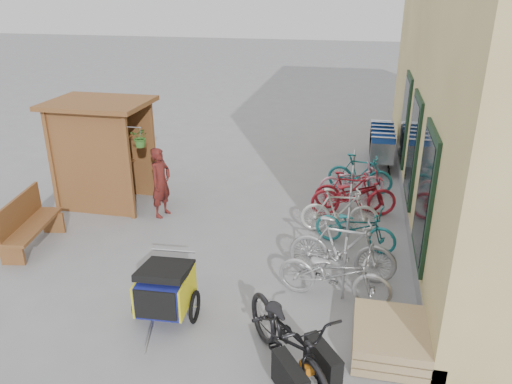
% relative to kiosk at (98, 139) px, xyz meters
% --- Properties ---
extents(ground, '(80.00, 80.00, 0.00)m').
position_rel_kiosk_xyz_m(ground, '(3.28, -2.47, -1.55)').
color(ground, gray).
extents(kiosk, '(2.49, 1.65, 2.40)m').
position_rel_kiosk_xyz_m(kiosk, '(0.00, 0.00, 0.00)').
color(kiosk, brown).
rests_on(kiosk, ground).
extents(bike_rack, '(0.05, 5.35, 0.86)m').
position_rel_kiosk_xyz_m(bike_rack, '(5.58, -0.07, -1.04)').
color(bike_rack, '#A5A8AD').
rests_on(bike_rack, ground).
extents(pallet_stack, '(1.00, 1.20, 0.40)m').
position_rel_kiosk_xyz_m(pallet_stack, '(6.28, -3.87, -1.34)').
color(pallet_stack, tan).
rests_on(pallet_stack, ground).
extents(bench, '(0.75, 1.69, 1.03)m').
position_rel_kiosk_xyz_m(bench, '(-0.41, -2.24, -1.02)').
color(bench, brown).
rests_on(bench, ground).
extents(shopping_carts, '(0.64, 2.53, 1.14)m').
position_rel_kiosk_xyz_m(shopping_carts, '(6.28, 4.19, -0.89)').
color(shopping_carts, silver).
rests_on(shopping_carts, ground).
extents(child_trailer, '(0.97, 1.61, 0.94)m').
position_rel_kiosk_xyz_m(child_trailer, '(2.98, -3.78, -1.03)').
color(child_trailer, navy).
rests_on(child_trailer, ground).
extents(cargo_bike, '(1.89, 2.22, 1.15)m').
position_rel_kiosk_xyz_m(cargo_bike, '(4.97, -4.60, -0.98)').
color(cargo_bike, black).
rests_on(cargo_bike, ground).
extents(person_kiosk, '(0.51, 0.64, 1.55)m').
position_rel_kiosk_xyz_m(person_kiosk, '(1.55, -0.35, -0.78)').
color(person_kiosk, maroon).
rests_on(person_kiosk, ground).
extents(bike_0, '(1.92, 0.94, 0.97)m').
position_rel_kiosk_xyz_m(bike_0, '(5.43, -2.78, -1.07)').
color(bike_0, '#9F9FA3').
rests_on(bike_0, ground).
extents(bike_1, '(1.90, 0.74, 1.11)m').
position_rel_kiosk_xyz_m(bike_1, '(5.52, -2.08, -0.99)').
color(bike_1, '#9F9FA3').
rests_on(bike_1, ground).
extents(bike_2, '(1.72, 1.04, 0.85)m').
position_rel_kiosk_xyz_m(bike_2, '(5.72, -0.92, -1.13)').
color(bike_2, '#1C6E73').
rests_on(bike_2, ground).
extents(bike_3, '(1.63, 0.62, 0.95)m').
position_rel_kiosk_xyz_m(bike_3, '(5.39, -0.36, -1.08)').
color(bike_3, white).
rests_on(bike_3, ground).
extents(bike_4, '(1.95, 1.03, 0.98)m').
position_rel_kiosk_xyz_m(bike_4, '(5.64, 0.50, -1.06)').
color(bike_4, maroon).
rests_on(bike_4, ground).
extents(bike_5, '(1.52, 0.44, 0.91)m').
position_rel_kiosk_xyz_m(bike_5, '(5.52, 0.75, -1.10)').
color(bike_5, maroon).
rests_on(bike_5, ground).
extents(bike_6, '(1.62, 0.90, 0.80)m').
position_rel_kiosk_xyz_m(bike_6, '(5.56, 1.58, -1.15)').
color(bike_6, pink).
rests_on(bike_6, ground).
extents(bike_7, '(1.62, 0.68, 0.95)m').
position_rel_kiosk_xyz_m(bike_7, '(5.75, 1.93, -1.08)').
color(bike_7, '#1C6E73').
rests_on(bike_7, ground).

